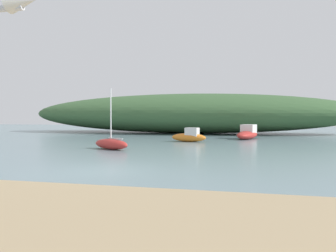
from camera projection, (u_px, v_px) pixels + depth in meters
The scene contains 5 objects.
ground_plane at pixel (104, 170), 13.24m from camera, with size 120.00×120.00×0.00m, color gray.
distant_hill at pixel (188, 113), 41.50m from camera, with size 41.20×11.17×4.84m, color #3D6038.
motorboat_near_shore at pixel (189, 136), 27.67m from camera, with size 3.11×1.50×1.17m.
motorboat_mid_channel at pixel (248, 134), 30.99m from camera, with size 2.60×4.46×1.33m.
sailboat_far_left at pixel (111, 144), 21.48m from camera, with size 3.12×2.26×3.89m.
Camera 1 is at (5.53, -12.23, 2.17)m, focal length 35.92 mm.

